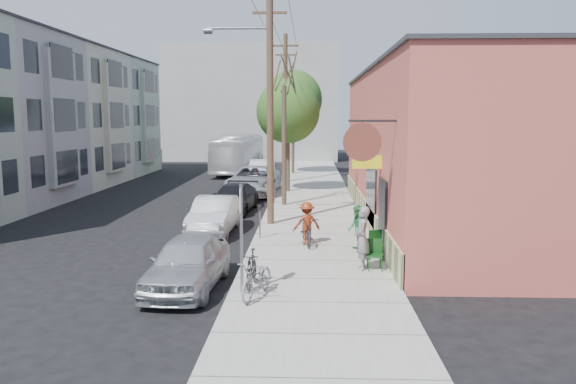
{
  "coord_description": "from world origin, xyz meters",
  "views": [
    {
      "loc": [
        4.03,
        -19.14,
        4.61
      ],
      "look_at": [
        3.19,
        3.98,
        1.5
      ],
      "focal_mm": 35.0,
      "sensor_mm": 36.0,
      "label": 1
    }
  ],
  "objects_px": {
    "tree_leafy_far": "(293,99)",
    "cyclist": "(307,223)",
    "patio_chair_a": "(376,245)",
    "sign_post": "(241,228)",
    "car_0": "(188,263)",
    "car_4": "(262,171)",
    "bus": "(239,154)",
    "tree_bare": "(284,146)",
    "tree_leafy_mid": "(288,112)",
    "parking_meter_far": "(274,187)",
    "patron_green": "(357,228)",
    "car_2": "(234,198)",
    "parking_meter_near": "(260,216)",
    "patio_chair_b": "(375,255)",
    "car_1": "(214,215)",
    "parked_bike_a": "(251,269)",
    "parked_bike_b": "(257,278)",
    "car_3": "(254,181)",
    "patron_grey": "(362,238)",
    "utility_pole_near": "(269,97)"
  },
  "relations": [
    {
      "from": "patron_green",
      "to": "car_3",
      "type": "relative_size",
      "value": 0.25
    },
    {
      "from": "parked_bike_a",
      "to": "parked_bike_b",
      "type": "xyz_separation_m",
      "value": [
        0.23,
        -0.82,
        -0.01
      ]
    },
    {
      "from": "tree_bare",
      "to": "parked_bike_b",
      "type": "distance_m",
      "value": 15.02
    },
    {
      "from": "patio_chair_a",
      "to": "utility_pole_near",
      "type": "bearing_deg",
      "value": 101.04
    },
    {
      "from": "bus",
      "to": "patio_chair_b",
      "type": "bearing_deg",
      "value": -72.72
    },
    {
      "from": "car_0",
      "to": "car_4",
      "type": "height_order",
      "value": "car_4"
    },
    {
      "from": "parking_meter_far",
      "to": "patio_chair_b",
      "type": "height_order",
      "value": "parking_meter_far"
    },
    {
      "from": "tree_leafy_mid",
      "to": "tree_leafy_far",
      "type": "xyz_separation_m",
      "value": [
        0.0,
        10.95,
        1.05
      ]
    },
    {
      "from": "parked_bike_b",
      "to": "parking_meter_near",
      "type": "bearing_deg",
      "value": 111.25
    },
    {
      "from": "parked_bike_b",
      "to": "car_3",
      "type": "height_order",
      "value": "car_3"
    },
    {
      "from": "patio_chair_b",
      "to": "car_1",
      "type": "relative_size",
      "value": 0.2
    },
    {
      "from": "cyclist",
      "to": "car_3",
      "type": "relative_size",
      "value": 0.25
    },
    {
      "from": "sign_post",
      "to": "patio_chair_b",
      "type": "distance_m",
      "value": 4.5
    },
    {
      "from": "car_0",
      "to": "parked_bike_a",
      "type": "bearing_deg",
      "value": -3.65
    },
    {
      "from": "parking_meter_near",
      "to": "utility_pole_near",
      "type": "xyz_separation_m",
      "value": [
        0.14,
        2.89,
        4.43
      ]
    },
    {
      "from": "tree_bare",
      "to": "bus",
      "type": "relative_size",
      "value": 0.53
    },
    {
      "from": "patron_grey",
      "to": "patio_chair_a",
      "type": "bearing_deg",
      "value": 161.85
    },
    {
      "from": "patio_chair_a",
      "to": "sign_post",
      "type": "bearing_deg",
      "value": -158.73
    },
    {
      "from": "car_1",
      "to": "tree_bare",
      "type": "bearing_deg",
      "value": 70.07
    },
    {
      "from": "bus",
      "to": "car_3",
      "type": "bearing_deg",
      "value": -76.36
    },
    {
      "from": "parked_bike_b",
      "to": "car_4",
      "type": "distance_m",
      "value": 25.49
    },
    {
      "from": "patron_green",
      "to": "cyclist",
      "type": "bearing_deg",
      "value": -127.13
    },
    {
      "from": "cyclist",
      "to": "parking_meter_near",
      "type": "bearing_deg",
      "value": -46.28
    },
    {
      "from": "parking_meter_far",
      "to": "bus",
      "type": "height_order",
      "value": "bus"
    },
    {
      "from": "patio_chair_b",
      "to": "car_2",
      "type": "bearing_deg",
      "value": 128.7
    },
    {
      "from": "parking_meter_far",
      "to": "car_4",
      "type": "height_order",
      "value": "car_4"
    },
    {
      "from": "parking_meter_far",
      "to": "car_4",
      "type": "relative_size",
      "value": 0.25
    },
    {
      "from": "car_0",
      "to": "tree_leafy_mid",
      "type": "bearing_deg",
      "value": 87.45
    },
    {
      "from": "patron_green",
      "to": "car_2",
      "type": "distance_m",
      "value": 10.06
    },
    {
      "from": "tree_leafy_far",
      "to": "cyclist",
      "type": "distance_m",
      "value": 25.79
    },
    {
      "from": "cyclist",
      "to": "parked_bike_a",
      "type": "height_order",
      "value": "cyclist"
    },
    {
      "from": "patron_green",
      "to": "parked_bike_a",
      "type": "relative_size",
      "value": 0.96
    },
    {
      "from": "tree_bare",
      "to": "patio_chair_b",
      "type": "distance_m",
      "value": 12.85
    },
    {
      "from": "patron_green",
      "to": "cyclist",
      "type": "xyz_separation_m",
      "value": [
        -1.68,
        0.93,
        -0.02
      ]
    },
    {
      "from": "parking_meter_far",
      "to": "patron_green",
      "type": "bearing_deg",
      "value": -72.03
    },
    {
      "from": "patio_chair_b",
      "to": "patron_grey",
      "type": "height_order",
      "value": "patron_grey"
    },
    {
      "from": "sign_post",
      "to": "parking_meter_near",
      "type": "height_order",
      "value": "sign_post"
    },
    {
      "from": "utility_pole_near",
      "to": "car_3",
      "type": "bearing_deg",
      "value": 99.34
    },
    {
      "from": "utility_pole_near",
      "to": "parked_bike_a",
      "type": "height_order",
      "value": "utility_pole_near"
    },
    {
      "from": "utility_pole_near",
      "to": "car_2",
      "type": "height_order",
      "value": "utility_pole_near"
    },
    {
      "from": "parking_meter_near",
      "to": "parking_meter_far",
      "type": "xyz_separation_m",
      "value": [
        0.0,
        8.63,
        0.0
      ]
    },
    {
      "from": "tree_leafy_far",
      "to": "bus",
      "type": "bearing_deg",
      "value": 160.26
    },
    {
      "from": "bus",
      "to": "tree_leafy_far",
      "type": "bearing_deg",
      "value": -16.87
    },
    {
      "from": "tree_bare",
      "to": "car_4",
      "type": "height_order",
      "value": "tree_bare"
    },
    {
      "from": "tree_bare",
      "to": "parking_meter_far",
      "type": "bearing_deg",
      "value": 130.97
    },
    {
      "from": "tree_leafy_mid",
      "to": "bus",
      "type": "height_order",
      "value": "tree_leafy_mid"
    },
    {
      "from": "bus",
      "to": "tree_bare",
      "type": "bearing_deg",
      "value": -72.91
    },
    {
      "from": "patio_chair_a",
      "to": "tree_leafy_mid",
      "type": "bearing_deg",
      "value": 79.51
    },
    {
      "from": "utility_pole_near",
      "to": "car_1",
      "type": "distance_m",
      "value": 5.3
    },
    {
      "from": "patio_chair_b",
      "to": "car_4",
      "type": "bearing_deg",
      "value": 114.32
    }
  ]
}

